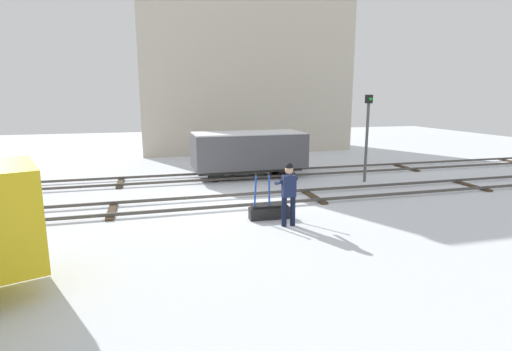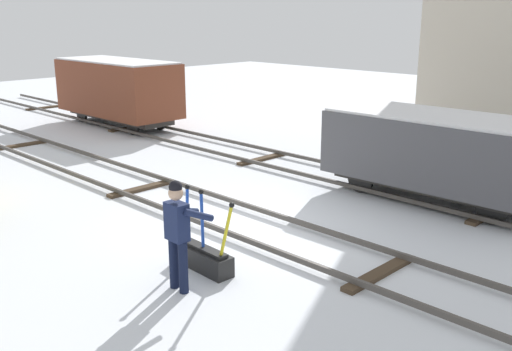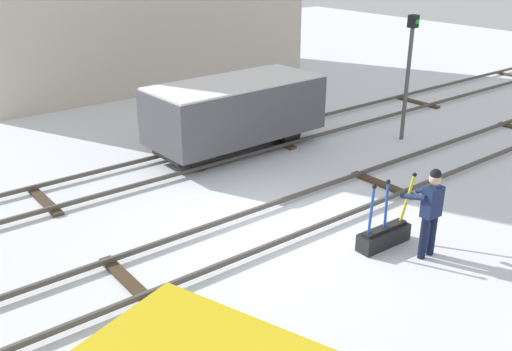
{
  "view_description": "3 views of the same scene",
  "coord_description": "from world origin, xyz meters",
  "px_view_note": "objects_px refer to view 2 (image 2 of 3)",
  "views": [
    {
      "loc": [
        -2.25,
        -13.08,
        3.68
      ],
      "look_at": [
        1.57,
        0.97,
        0.76
      ],
      "focal_mm": 27.8,
      "sensor_mm": 36.0,
      "label": 1
    },
    {
      "loc": [
        8.45,
        -7.98,
        4.33
      ],
      "look_at": [
        0.38,
        0.14,
        1.12
      ],
      "focal_mm": 40.94,
      "sensor_mm": 36.0,
      "label": 2
    },
    {
      "loc": [
        -7.17,
        -8.42,
        5.82
      ],
      "look_at": [
        0.08,
        0.8,
        0.91
      ],
      "focal_mm": 40.29,
      "sensor_mm": 36.0,
      "label": 3
    }
  ],
  "objects_px": {
    "switch_lever_frame": "(204,256)",
    "freight_car_near_switch": "(437,151)",
    "rail_worker": "(179,229)",
    "freight_car_back_track": "(118,89)"
  },
  "relations": [
    {
      "from": "rail_worker",
      "to": "freight_car_near_switch",
      "type": "xyz_separation_m",
      "value": [
        0.61,
        7.08,
        0.17
      ]
    },
    {
      "from": "freight_car_back_track",
      "to": "freight_car_near_switch",
      "type": "distance_m",
      "value": 13.51
    },
    {
      "from": "rail_worker",
      "to": "switch_lever_frame",
      "type": "bearing_deg",
      "value": 115.12
    },
    {
      "from": "rail_worker",
      "to": "freight_car_near_switch",
      "type": "relative_size",
      "value": 0.36
    },
    {
      "from": "switch_lever_frame",
      "to": "freight_car_near_switch",
      "type": "distance_m",
      "value": 6.46
    },
    {
      "from": "switch_lever_frame",
      "to": "freight_car_near_switch",
      "type": "bearing_deg",
      "value": 83.61
    },
    {
      "from": "switch_lever_frame",
      "to": "freight_car_back_track",
      "type": "distance_m",
      "value": 14.12
    },
    {
      "from": "freight_car_back_track",
      "to": "freight_car_near_switch",
      "type": "xyz_separation_m",
      "value": [
        13.5,
        0.0,
        -0.25
      ]
    },
    {
      "from": "rail_worker",
      "to": "freight_car_back_track",
      "type": "height_order",
      "value": "freight_car_back_track"
    },
    {
      "from": "switch_lever_frame",
      "to": "freight_car_near_switch",
      "type": "relative_size",
      "value": 0.29
    }
  ]
}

